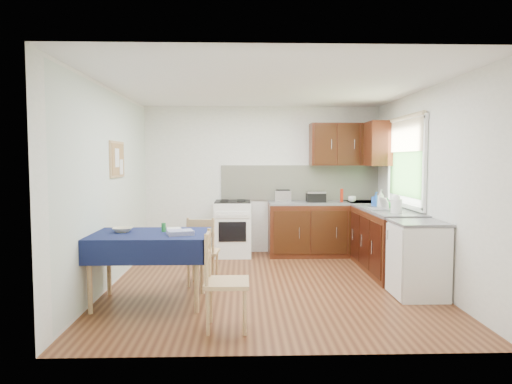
{
  "coord_description": "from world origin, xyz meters",
  "views": [
    {
      "loc": [
        -0.34,
        -5.71,
        1.6
      ],
      "look_at": [
        -0.17,
        0.06,
        1.19
      ],
      "focal_mm": 32.0,
      "sensor_mm": 36.0,
      "label": 1
    }
  ],
  "objects_px": {
    "chair_near": "(222,277)",
    "sandwich_press": "(316,197)",
    "kettle": "(396,205)",
    "dining_table": "(149,243)",
    "toaster": "(283,196)",
    "dish_rack": "(384,208)",
    "chair_far": "(202,249)"
  },
  "relations": [
    {
      "from": "chair_far",
      "to": "sandwich_press",
      "type": "bearing_deg",
      "value": -129.73
    },
    {
      "from": "chair_far",
      "to": "kettle",
      "type": "xyz_separation_m",
      "value": [
        2.52,
        0.12,
        0.55
      ]
    },
    {
      "from": "chair_near",
      "to": "toaster",
      "type": "xyz_separation_m",
      "value": [
        0.86,
        3.28,
        0.5
      ]
    },
    {
      "from": "chair_near",
      "to": "sandwich_press",
      "type": "distance_m",
      "value": 3.58
    },
    {
      "from": "chair_far",
      "to": "sandwich_press",
      "type": "height_order",
      "value": "sandwich_press"
    },
    {
      "from": "chair_near",
      "to": "sandwich_press",
      "type": "xyz_separation_m",
      "value": [
        1.41,
        3.25,
        0.49
      ]
    },
    {
      "from": "dining_table",
      "to": "dish_rack",
      "type": "relative_size",
      "value": 3.45
    },
    {
      "from": "toaster",
      "to": "sandwich_press",
      "type": "xyz_separation_m",
      "value": [
        0.55,
        -0.03,
        -0.01
      ]
    },
    {
      "from": "chair_near",
      "to": "sandwich_press",
      "type": "relative_size",
      "value": 3.09
    },
    {
      "from": "sandwich_press",
      "to": "dish_rack",
      "type": "relative_size",
      "value": 0.8
    },
    {
      "from": "chair_far",
      "to": "dish_rack",
      "type": "xyz_separation_m",
      "value": [
        2.48,
        0.49,
        0.46
      ]
    },
    {
      "from": "dish_rack",
      "to": "kettle",
      "type": "bearing_deg",
      "value": -64.19
    },
    {
      "from": "kettle",
      "to": "dish_rack",
      "type": "bearing_deg",
      "value": 97.4
    },
    {
      "from": "dining_table",
      "to": "sandwich_press",
      "type": "relative_size",
      "value": 4.31
    },
    {
      "from": "dish_rack",
      "to": "chair_near",
      "type": "bearing_deg",
      "value": -118.38
    },
    {
      "from": "dish_rack",
      "to": "dining_table",
      "type": "bearing_deg",
      "value": -139.29
    },
    {
      "from": "dish_rack",
      "to": "toaster",
      "type": "bearing_deg",
      "value": 154.44
    },
    {
      "from": "dining_table",
      "to": "chair_far",
      "type": "bearing_deg",
      "value": 64.6
    },
    {
      "from": "dish_rack",
      "to": "chair_far",
      "type": "bearing_deg",
      "value": -150.37
    },
    {
      "from": "chair_near",
      "to": "kettle",
      "type": "height_order",
      "value": "kettle"
    },
    {
      "from": "dining_table",
      "to": "kettle",
      "type": "xyz_separation_m",
      "value": [
        3.04,
        0.86,
        0.33
      ]
    },
    {
      "from": "sandwich_press",
      "to": "dining_table",
      "type": "bearing_deg",
      "value": -146.87
    },
    {
      "from": "chair_near",
      "to": "dish_rack",
      "type": "distance_m",
      "value": 2.99
    },
    {
      "from": "chair_near",
      "to": "dish_rack",
      "type": "relative_size",
      "value": 2.48
    },
    {
      "from": "sandwich_press",
      "to": "dish_rack",
      "type": "height_order",
      "value": "dish_rack"
    },
    {
      "from": "chair_far",
      "to": "dish_rack",
      "type": "bearing_deg",
      "value": -163.37
    },
    {
      "from": "kettle",
      "to": "chair_near",
      "type": "bearing_deg",
      "value": -143.05
    },
    {
      "from": "toaster",
      "to": "kettle",
      "type": "xyz_separation_m",
      "value": [
        1.35,
        -1.62,
        0.01
      ]
    },
    {
      "from": "dining_table",
      "to": "chair_far",
      "type": "xyz_separation_m",
      "value": [
        0.52,
        0.74,
        -0.22
      ]
    },
    {
      "from": "dining_table",
      "to": "toaster",
      "type": "distance_m",
      "value": 3.02
    },
    {
      "from": "kettle",
      "to": "sandwich_press",
      "type": "bearing_deg",
      "value": 116.76
    },
    {
      "from": "dish_rack",
      "to": "kettle",
      "type": "distance_m",
      "value": 0.38
    }
  ]
}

